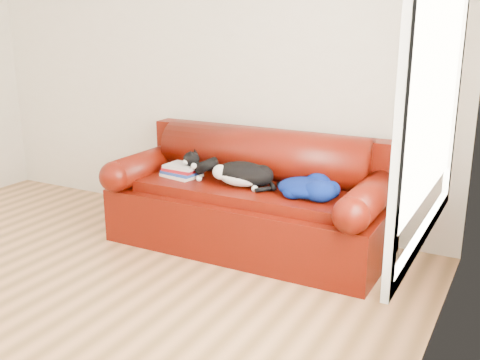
% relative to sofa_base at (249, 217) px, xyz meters
% --- Properties ---
extents(ground, '(4.50, 4.50, 0.00)m').
position_rel_sofa_base_xyz_m(ground, '(-0.76, -1.49, -0.24)').
color(ground, brown).
rests_on(ground, ground).
extents(room_shell, '(4.52, 4.02, 2.61)m').
position_rel_sofa_base_xyz_m(room_shell, '(-0.63, -1.48, 1.43)').
color(room_shell, beige).
rests_on(room_shell, ground).
extents(sofa_base, '(2.10, 0.90, 0.50)m').
position_rel_sofa_base_xyz_m(sofa_base, '(0.00, 0.00, 0.00)').
color(sofa_base, '#380F02').
rests_on(sofa_base, ground).
extents(sofa_back, '(2.10, 1.01, 0.88)m').
position_rel_sofa_base_xyz_m(sofa_back, '(0.00, 0.24, 0.30)').
color(sofa_back, '#380F02').
rests_on(sofa_back, ground).
extents(book_stack, '(0.32, 0.27, 0.10)m').
position_rel_sofa_base_xyz_m(book_stack, '(-0.56, -0.07, 0.31)').
color(book_stack, white).
rests_on(book_stack, sofa_base).
extents(cat, '(0.65, 0.30, 0.23)m').
position_rel_sofa_base_xyz_m(cat, '(-0.02, -0.08, 0.35)').
color(cat, black).
rests_on(cat, sofa_base).
extents(blanket, '(0.48, 0.42, 0.15)m').
position_rel_sofa_base_xyz_m(blanket, '(0.49, -0.06, 0.33)').
color(blanket, '#020A42').
rests_on(blanket, sofa_base).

